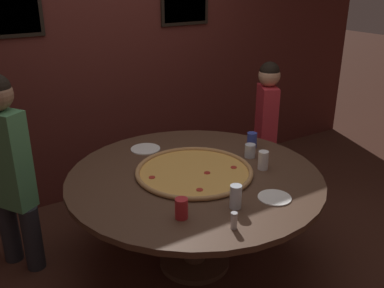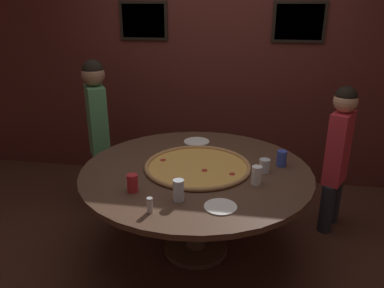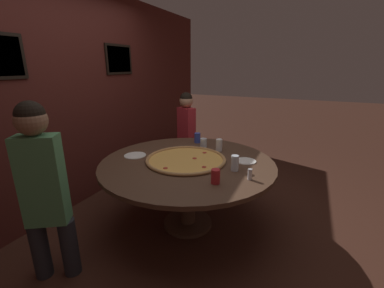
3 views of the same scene
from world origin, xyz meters
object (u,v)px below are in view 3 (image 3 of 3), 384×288
Objects in this scene: drink_cup_centre_back at (204,143)px; condiment_shaker at (250,174)px; white_plate_far_back at (135,155)px; diner_far_left at (186,131)px; white_plate_near_front at (246,161)px; drink_cup_far_right at (216,176)px; diner_centre_back at (43,184)px; drink_cup_near_right at (197,138)px; drink_cup_by_shaker at (219,145)px; drink_cup_near_left at (235,163)px; giant_pizza at (186,159)px; dining_table at (187,171)px.

drink_cup_centre_back is 1.05× the size of condiment_shaker.
diner_far_left reaches higher than white_plate_far_back.
condiment_shaker is at bearing -162.59° from white_plate_near_front.
diner_centre_back is at bearing 122.82° from drink_cup_far_right.
drink_cup_by_shaker is (-0.19, -0.35, 0.01)m from drink_cup_near_right.
drink_cup_by_shaker is at bearing 33.18° from drink_cup_near_left.
giant_pizza is 8.44× the size of condiment_shaker.
dining_table is 0.53m from drink_cup_near_left.
drink_cup_near_right is 1.80m from diner_centre_back.
drink_cup_by_shaker reaches higher than drink_cup_far_right.
giant_pizza is 0.61m from white_plate_near_front.
giant_pizza reaches higher than dining_table.
dining_table is at bearing 75.41° from condiment_shaker.
dining_table is 13.11× the size of drink_cup_by_shaker.
drink_cup_near_left reaches higher than condiment_shaker.
drink_cup_by_shaker reaches higher than drink_cup_near_right.
drink_cup_far_right is 1.32m from diner_centre_back.
diner_far_left is (1.13, 0.54, -0.01)m from giant_pizza.
dining_table is at bearing 114.02° from white_plate_near_front.
drink_cup_centre_back is 0.82m from white_plate_far_back.
drink_cup_far_right is 0.84× the size of drink_cup_near_left.
diner_far_left reaches higher than white_plate_near_front.
white_plate_near_front is at bearing -67.61° from giant_pizza.
drink_cup_centre_back is at bearing -144.43° from diner_centre_back.
condiment_shaker is at bearing -129.69° from drink_cup_near_left.
white_plate_near_front is 2.14× the size of condiment_shaker.
condiment_shaker is (-0.69, -0.70, -0.00)m from drink_cup_centre_back.
dining_table is 17.34× the size of drink_cup_centre_back.
drink_cup_near_left reaches higher than drink_cup_near_right.
white_plate_far_back is at bearing -127.89° from diner_centre_back.
drink_cup_far_right is 1.05m from white_plate_far_back.
drink_cup_far_right is 0.53× the size of white_plate_far_back.
dining_table is 7.59× the size of white_plate_far_back.
white_plate_far_back is (-0.06, 1.08, -0.07)m from drink_cup_near_left.
white_plate_far_back is 1.23m from diner_far_left.
diner_far_left is at bearing -125.22° from diner_centre_back.
diner_centre_back is at bearing 150.71° from drink_cup_by_shaker.
diner_far_left is at bearing 38.42° from drink_cup_near_right.
drink_cup_centre_back is at bearing 27.86° from drink_cup_far_right.
condiment_shaker is at bearing -104.59° from dining_table.
drink_cup_far_right reaches higher than white_plate_near_front.
drink_cup_near_right is 1.00× the size of drink_cup_far_right.
white_plate_far_back is 1.00m from diner_centre_back.
white_plate_near_front is 0.14× the size of diner_centre_back.
drink_cup_near_left is at bearing -146.82° from drink_cup_by_shaker.
white_plate_near_front is (-0.27, -0.57, -0.05)m from drink_cup_centre_back.
white_plate_far_back and white_plate_near_front have the same top height.
diner_centre_back is (-0.90, 1.35, 0.03)m from condiment_shaker.
drink_cup_far_right is 0.59× the size of white_plate_near_front.
giant_pizza is 3.53× the size of white_plate_far_back.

